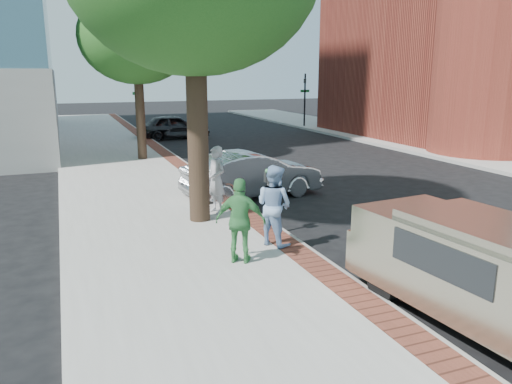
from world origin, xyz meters
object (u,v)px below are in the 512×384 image
parking_meter (269,187)px  person_officer (274,205)px  person_gray (216,180)px  sedan_silver (252,175)px  person_green (241,221)px  bg_car (174,127)px  van (481,269)px

parking_meter → person_officer: (-0.31, -1.04, -0.17)m
person_gray → sedan_silver: (1.74, 1.83, -0.33)m
parking_meter → sedan_silver: size_ratio=0.33×
sedan_silver → person_officer: bearing=157.4°
person_gray → person_green: size_ratio=1.06×
parking_meter → person_officer: size_ratio=0.83×
person_green → bg_car: 20.90m
person_green → bg_car: bearing=-67.8°
bg_car → person_green: bearing=170.4°
person_gray → person_green: (-0.62, -3.68, -0.05)m
sedan_silver → van: size_ratio=0.93×
parking_meter → person_green: person_green is taller
parking_meter → person_officer: 1.10m
sedan_silver → van: van is taller
person_gray → sedan_silver: 2.54m
person_officer → person_green: 1.28m
person_gray → person_officer: bearing=-10.1°
person_officer → person_green: bearing=97.9°
parking_meter → person_gray: (-0.73, 1.89, -0.15)m
parking_meter → person_green: bearing=-126.9°
parking_meter → van: 5.44m
person_officer → van: 4.53m
parking_meter → person_officer: person_officer is taller
bg_car → van: size_ratio=0.89×
sedan_silver → parking_meter: bearing=157.7°
person_officer → bg_car: person_officer is taller
person_gray → van: bearing=-2.4°
person_green → sedan_silver: 5.99m
person_officer → sedan_silver: 4.94m
person_gray → sedan_silver: bearing=118.2°
person_gray → person_officer: (0.42, -2.92, -0.02)m
parking_meter → person_gray: size_ratio=0.81×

